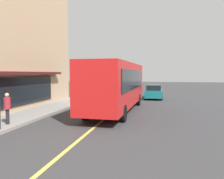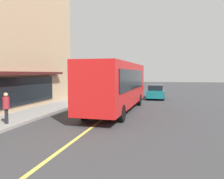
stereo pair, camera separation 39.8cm
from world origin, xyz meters
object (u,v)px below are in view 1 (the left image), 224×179
at_px(bus, 117,84).
at_px(pedestrian_by_curb, 87,87).
at_px(car_teal, 154,92).
at_px(pedestrian_waiting, 7,106).

height_order(bus, pedestrian_by_curb, bus).
relative_size(bus, pedestrian_by_curb, 6.35).
bearing_deg(bus, car_teal, -14.80).
relative_size(bus, car_teal, 2.59).
bearing_deg(pedestrian_by_curb, bus, -149.18).
xyz_separation_m(bus, car_teal, (9.13, -2.41, -1.24)).
bearing_deg(car_teal, bus, 165.20).
bearing_deg(pedestrian_waiting, car_teal, -24.96).
bearing_deg(pedestrian_by_curb, pedestrian_waiting, -178.63).
xyz_separation_m(car_teal, pedestrian_by_curb, (-0.75, 7.41, 0.47)).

